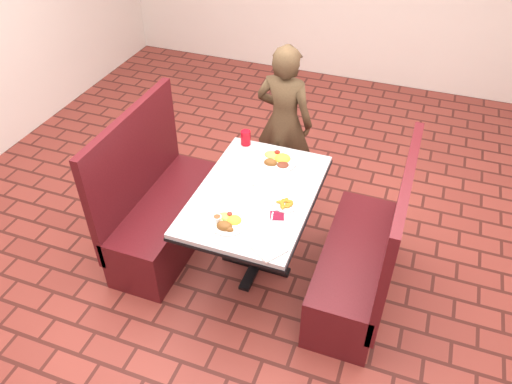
% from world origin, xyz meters
% --- Properties ---
extents(room, '(7.00, 7.04, 2.82)m').
position_xyz_m(room, '(0.00, 0.00, 1.91)').
color(room, brown).
rests_on(room, ground).
extents(dining_table, '(0.81, 1.21, 0.75)m').
position_xyz_m(dining_table, '(0.00, 0.00, 0.65)').
color(dining_table, silver).
rests_on(dining_table, ground).
extents(booth_bench_left, '(0.47, 1.20, 1.17)m').
position_xyz_m(booth_bench_left, '(-0.80, 0.00, 0.33)').
color(booth_bench_left, '#581419').
rests_on(booth_bench_left, ground).
extents(booth_bench_right, '(0.47, 1.20, 1.17)m').
position_xyz_m(booth_bench_right, '(0.80, 0.00, 0.33)').
color(booth_bench_right, '#581419').
rests_on(booth_bench_right, ground).
extents(diner_person, '(0.53, 0.37, 1.40)m').
position_xyz_m(diner_person, '(-0.12, 1.04, 0.70)').
color(diner_person, brown).
rests_on(diner_person, ground).
extents(near_dinner_plate, '(0.24, 0.24, 0.07)m').
position_xyz_m(near_dinner_plate, '(-0.06, -0.37, 0.78)').
color(near_dinner_plate, white).
rests_on(near_dinner_plate, dining_table).
extents(far_dinner_plate, '(0.30, 0.30, 0.08)m').
position_xyz_m(far_dinner_plate, '(0.02, 0.39, 0.78)').
color(far_dinner_plate, white).
rests_on(far_dinner_plate, dining_table).
extents(plantain_plate, '(0.17, 0.17, 0.03)m').
position_xyz_m(plantain_plate, '(0.24, -0.07, 0.76)').
color(plantain_plate, white).
rests_on(plantain_plate, dining_table).
extents(maroon_napkin, '(0.12, 0.12, 0.00)m').
position_xyz_m(maroon_napkin, '(0.22, -0.19, 0.75)').
color(maroon_napkin, maroon).
rests_on(maroon_napkin, dining_table).
extents(spoon_utensil, '(0.04, 0.13, 0.00)m').
position_xyz_m(spoon_utensil, '(0.19, -0.23, 0.75)').
color(spoon_utensil, '#BABABE').
rests_on(spoon_utensil, dining_table).
extents(red_tumbler, '(0.08, 0.08, 0.12)m').
position_xyz_m(red_tumbler, '(-0.28, 0.54, 0.81)').
color(red_tumbler, red).
rests_on(red_tumbler, dining_table).
extents(paper_napkin, '(0.28, 0.26, 0.01)m').
position_xyz_m(paper_napkin, '(0.24, -0.48, 0.76)').
color(paper_napkin, white).
rests_on(paper_napkin, dining_table).
extents(knife_utensil, '(0.01, 0.16, 0.00)m').
position_xyz_m(knife_utensil, '(-0.09, -0.34, 0.76)').
color(knife_utensil, silver).
rests_on(knife_utensil, dining_table).
extents(fork_utensil, '(0.04, 0.14, 0.00)m').
position_xyz_m(fork_utensil, '(-0.09, -0.39, 0.76)').
color(fork_utensil, silver).
rests_on(fork_utensil, dining_table).
extents(lettuce_shreds, '(0.28, 0.32, 0.00)m').
position_xyz_m(lettuce_shreds, '(0.04, 0.06, 0.75)').
color(lettuce_shreds, '#95BF4C').
rests_on(lettuce_shreds, dining_table).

